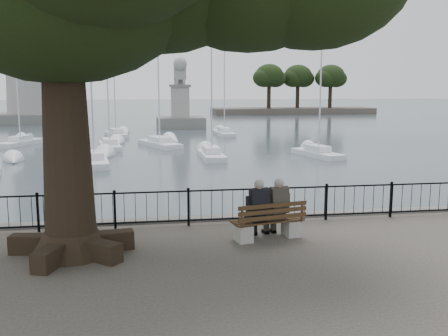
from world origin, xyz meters
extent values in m
cube|color=#5B5A58|center=(0.00, 3.00, -0.50)|extent=(200.00, 0.40, 1.20)
plane|color=#2D383F|center=(0.00, 103.00, -1.00)|extent=(260.00, 260.00, 0.00)
cube|color=black|center=(0.00, 2.50, 0.98)|extent=(22.00, 0.04, 0.04)
cube|color=black|center=(0.00, 2.50, 0.15)|extent=(22.00, 0.04, 0.04)
cube|color=gray|center=(0.23, 0.83, 0.21)|extent=(0.45, 0.53, 0.43)
cube|color=gray|center=(1.55, 1.12, 0.21)|extent=(0.45, 0.53, 0.43)
cube|color=#312011|center=(0.89, 0.97, 0.47)|extent=(1.93, 0.90, 0.04)
cube|color=#312011|center=(0.95, 0.70, 0.78)|extent=(1.83, 0.43, 0.41)
cube|color=black|center=(0.60, 0.92, 0.59)|extent=(0.43, 0.38, 0.25)
cube|color=black|center=(0.62, 0.81, 0.98)|extent=(0.50, 0.34, 0.62)
sphere|color=#A37E6A|center=(0.61, 0.85, 1.42)|extent=(0.24, 0.24, 0.24)
ellipsoid|color=gray|center=(0.62, 0.83, 1.46)|extent=(0.25, 0.25, 0.21)
cube|color=black|center=(0.54, 1.22, 0.23)|extent=(0.42, 0.52, 0.47)
cube|color=#2A2723|center=(1.14, 1.04, 0.59)|extent=(0.43, 0.38, 0.25)
cube|color=#2A2723|center=(1.16, 0.93, 0.98)|extent=(0.50, 0.34, 0.62)
sphere|color=#A37E6A|center=(1.15, 0.97, 1.42)|extent=(0.24, 0.24, 0.24)
ellipsoid|color=gray|center=(1.16, 0.94, 1.46)|extent=(0.25, 0.25, 0.21)
cube|color=#2A2723|center=(1.08, 1.33, 0.23)|extent=(0.42, 0.52, 0.47)
cone|color=black|center=(-3.87, 0.53, 0.27)|extent=(1.86, 1.86, 0.55)
cone|color=black|center=(-3.87, 0.53, 3.27)|extent=(1.20, 1.20, 6.55)
cube|color=#5B5A58|center=(-18.00, 62.00, -0.40)|extent=(9.58, 9.58, 1.40)
cone|color=gray|center=(-18.00, 62.00, 11.49)|extent=(6.13, 6.13, 22.99)
cube|color=#5B5A58|center=(2.00, 50.00, -0.40)|extent=(5.69, 5.69, 1.40)
cube|color=gray|center=(2.00, 50.00, 2.00)|extent=(2.09, 2.46, 3.80)
cube|color=#5B5A58|center=(2.00, 50.00, 4.05)|extent=(2.46, 2.84, 0.30)
cube|color=gray|center=(2.00, 50.28, 4.86)|extent=(1.23, 2.09, 1.33)
cube|color=gray|center=(2.00, 49.34, 5.52)|extent=(1.42, 0.95, 1.52)
sphere|color=gray|center=(2.00, 48.96, 6.57)|extent=(1.61, 1.61, 1.61)
cube|color=silver|center=(-5.39, 21.12, -0.90)|extent=(2.19, 5.63, 0.61)
cube|color=silver|center=(-5.39, 21.12, -0.40)|extent=(1.38, 2.35, 0.46)
cylinder|color=silver|center=(-5.39, 20.82, 5.10)|extent=(0.12, 0.12, 11.40)
cube|color=silver|center=(2.28, 22.84, -0.90)|extent=(1.50, 5.06, 0.56)
cube|color=silver|center=(2.28, 22.84, -0.40)|extent=(1.07, 2.07, 0.42)
cylinder|color=silver|center=(2.28, 22.56, 3.61)|extent=(0.11, 0.11, 8.42)
cube|color=silver|center=(9.78, 22.50, -0.90)|extent=(2.56, 5.19, 0.56)
cube|color=silver|center=(9.78, 22.50, -0.40)|extent=(1.48, 2.22, 0.42)
cylinder|color=silver|center=(9.78, 22.22, 3.34)|extent=(0.11, 0.11, 7.87)
cube|color=silver|center=(-12.60, 33.14, -0.90)|extent=(3.18, 5.26, 0.57)
cube|color=silver|center=(-12.60, 33.14, -0.40)|extent=(1.72, 2.31, 0.42)
cylinder|color=silver|center=(-12.60, 32.85, 4.64)|extent=(0.11, 0.11, 10.48)
cube|color=silver|center=(-1.06, 30.25, -0.90)|extent=(3.65, 5.80, 0.63)
cube|color=silver|center=(-1.06, 30.25, -0.40)|extent=(1.96, 2.56, 0.47)
cylinder|color=silver|center=(-1.06, 29.94, 5.11)|extent=(0.13, 0.13, 11.42)
cube|color=silver|center=(5.73, 39.33, -0.90)|extent=(1.71, 5.13, 0.56)
cube|color=silver|center=(5.73, 39.33, -0.40)|extent=(1.15, 2.12, 0.42)
cylinder|color=silver|center=(5.73, 39.05, 4.24)|extent=(0.11, 0.11, 9.68)
cube|color=silver|center=(-5.11, 39.68, -0.90)|extent=(2.66, 5.11, 0.55)
cube|color=silver|center=(-5.11, 39.68, -0.40)|extent=(1.51, 2.20, 0.41)
cylinder|color=silver|center=(-5.11, 39.41, 4.88)|extent=(0.11, 0.11, 10.95)
cube|color=silver|center=(-5.02, 29.54, -0.90)|extent=(2.19, 5.37, 0.58)
cube|color=silver|center=(-5.02, 29.54, -0.40)|extent=(1.36, 2.26, 0.43)
cylinder|color=silver|center=(-5.02, 29.25, 4.98)|extent=(0.12, 0.12, 11.16)
cube|color=#3E372F|center=(25.00, 80.00, -0.50)|extent=(30.00, 8.00, 1.20)
cylinder|color=black|center=(20.00, 78.00, 2.00)|extent=(0.70, 0.70, 4.00)
ellipsoid|color=black|center=(20.00, 78.00, 6.00)|extent=(5.20, 5.20, 4.16)
cylinder|color=black|center=(26.00, 80.00, 2.00)|extent=(0.70, 0.70, 4.00)
ellipsoid|color=black|center=(26.00, 80.00, 6.00)|extent=(5.20, 5.20, 4.16)
cylinder|color=black|center=(32.00, 79.00, 2.00)|extent=(0.70, 0.70, 4.00)
ellipsoid|color=black|center=(32.00, 79.00, 6.00)|extent=(5.20, 5.20, 4.16)
camera|label=1|loc=(-2.10, -10.97, 3.79)|focal=40.00mm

